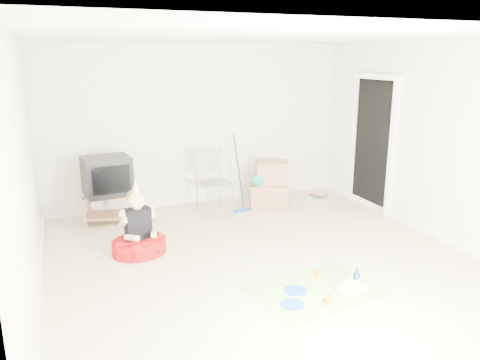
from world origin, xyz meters
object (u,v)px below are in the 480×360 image
object	(u,v)px
crt_tv	(107,176)
cardboard_boxes	(269,185)
folding_chair	(214,183)
seated_woman	(139,238)
birthday_cake	(352,290)
tv_stand	(109,206)

from	to	relation	value
crt_tv	cardboard_boxes	xyz separation A→B (m)	(2.52, -0.14, -0.36)
crt_tv	folding_chair	xyz separation A→B (m)	(1.57, -0.19, -0.22)
cardboard_boxes	seated_woman	bearing A→B (deg)	-153.65
folding_chair	birthday_cake	size ratio (longest dim) A/B	3.06
folding_chair	birthday_cake	world-z (taller)	folding_chair
birthday_cake	cardboard_boxes	bearing A→B (deg)	81.90
tv_stand	cardboard_boxes	bearing A→B (deg)	-3.23
cardboard_boxes	crt_tv	bearing A→B (deg)	176.77
tv_stand	cardboard_boxes	xyz separation A→B (m)	(2.52, -0.14, 0.10)
birthday_cake	seated_woman	bearing A→B (deg)	135.80
folding_chair	cardboard_boxes	size ratio (longest dim) A/B	1.37
seated_woman	tv_stand	bearing A→B (deg)	99.36
crt_tv	seated_woman	xyz separation A→B (m)	(0.21, -1.29, -0.51)
tv_stand	seated_woman	world-z (taller)	seated_woman
cardboard_boxes	tv_stand	bearing A→B (deg)	176.77
tv_stand	crt_tv	distance (m)	0.46
seated_woman	birthday_cake	size ratio (longest dim) A/B	2.91
folding_chair	birthday_cake	bearing A→B (deg)	-79.82
crt_tv	birthday_cake	distance (m)	3.82
tv_stand	folding_chair	distance (m)	1.60
folding_chair	seated_woman	size ratio (longest dim) A/B	1.05
tv_stand	birthday_cake	world-z (taller)	tv_stand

